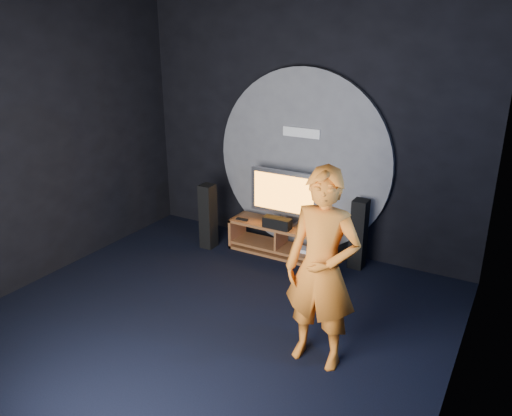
{
  "coord_description": "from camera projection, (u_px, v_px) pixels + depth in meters",
  "views": [
    {
      "loc": [
        2.81,
        -3.82,
        3.11
      ],
      "look_at": [
        0.04,
        1.05,
        1.05
      ],
      "focal_mm": 35.0,
      "sensor_mm": 36.0,
      "label": 1
    }
  ],
  "objects": [
    {
      "name": "floor",
      "position": [
        206.0,
        325.0,
        5.49
      ],
      "size": [
        5.0,
        5.0,
        0.0
      ],
      "primitive_type": "plane",
      "color": "black",
      "rests_on": "ground"
    },
    {
      "name": "player",
      "position": [
        322.0,
        270.0,
        4.61
      ],
      "size": [
        0.72,
        0.48,
        1.96
      ],
      "primitive_type": "imported",
      "rotation": [
        0.0,
        0.0,
        0.01
      ],
      "color": "#CA661B",
      "rests_on": "ground"
    },
    {
      "name": "remote",
      "position": [
        242.0,
        219.0,
        7.23
      ],
      "size": [
        0.18,
        0.05,
        0.02
      ],
      "primitive_type": "cube",
      "color": "black",
      "rests_on": "media_console"
    },
    {
      "name": "right_wall",
      "position": [
        472.0,
        218.0,
        3.73
      ],
      "size": [
        0.04,
        5.0,
        3.5
      ],
      "primitive_type": "cube",
      "color": "black",
      "rests_on": "ground"
    },
    {
      "name": "tower_speaker_right",
      "position": [
        359.0,
        234.0,
        6.66
      ],
      "size": [
        0.19,
        0.21,
        0.96
      ],
      "primitive_type": "cube",
      "color": "black",
      "rests_on": "ground"
    },
    {
      "name": "left_wall",
      "position": [
        31.0,
        144.0,
        6.05
      ],
      "size": [
        0.04,
        5.0,
        3.5
      ],
      "primitive_type": "cube",
      "color": "black",
      "rests_on": "ground"
    },
    {
      "name": "media_console",
      "position": [
        282.0,
        241.0,
        7.15
      ],
      "size": [
        1.52,
        0.45,
        0.45
      ],
      "color": "#A05631",
      "rests_on": "ground"
    },
    {
      "name": "tv",
      "position": [
        284.0,
        195.0,
        6.97
      ],
      "size": [
        1.03,
        0.22,
        0.77
      ],
      "color": "#A9A9B0",
      "rests_on": "media_console"
    },
    {
      "name": "wall_disc_panel",
      "position": [
        302.0,
        161.0,
        7.04
      ],
      "size": [
        2.6,
        0.11,
        2.6
      ],
      "color": "#515156",
      "rests_on": "ground"
    },
    {
      "name": "back_wall",
      "position": [
        305.0,
        129.0,
        6.93
      ],
      "size": [
        5.0,
        0.04,
        3.5
      ],
      "primitive_type": "cube",
      "color": "black",
      "rests_on": "ground"
    },
    {
      "name": "center_speaker",
      "position": [
        277.0,
        223.0,
        6.93
      ],
      "size": [
        0.4,
        0.15,
        0.15
      ],
      "primitive_type": "cube",
      "color": "black",
      "rests_on": "media_console"
    },
    {
      "name": "subwoofer",
      "position": [
        317.0,
        277.0,
        6.21
      ],
      "size": [
        0.29,
        0.29,
        0.32
      ],
      "primitive_type": "cube",
      "color": "black",
      "rests_on": "ground"
    },
    {
      "name": "tower_speaker_left",
      "position": [
        208.0,
        216.0,
        7.28
      ],
      "size": [
        0.19,
        0.21,
        0.96
      ],
      "primitive_type": "cube",
      "color": "black",
      "rests_on": "ground"
    }
  ]
}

